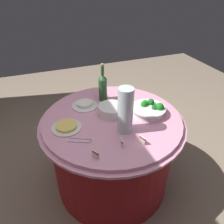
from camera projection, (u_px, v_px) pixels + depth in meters
ground_plane at (112, 180)px, 2.15m from camera, size 6.00×6.00×0.00m
buffet_table at (112, 151)px, 1.94m from camera, size 1.16×1.16×0.74m
broccoli_bowl at (149, 109)px, 1.77m from camera, size 0.28×0.28×0.11m
plate_stack at (111, 110)px, 1.76m from camera, size 0.21×0.21×0.08m
wine_bottle at (103, 87)px, 1.91m from camera, size 0.07×0.07×0.34m
decorative_fruit_vase at (125, 113)px, 1.52m from camera, size 0.11×0.11×0.34m
serving_tongs at (80, 140)px, 1.50m from camera, size 0.11×0.16×0.01m
food_plate_rice at (85, 105)px, 1.87m from camera, size 0.22×0.22×0.04m
food_plate_noodles at (66, 127)px, 1.61m from camera, size 0.22×0.22×0.03m
label_placard_front at (142, 140)px, 1.46m from camera, size 0.05×0.02×0.05m
label_placard_mid at (96, 154)px, 1.35m from camera, size 0.05×0.03×0.05m
label_placard_rear at (121, 142)px, 1.44m from camera, size 0.05×0.02×0.05m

